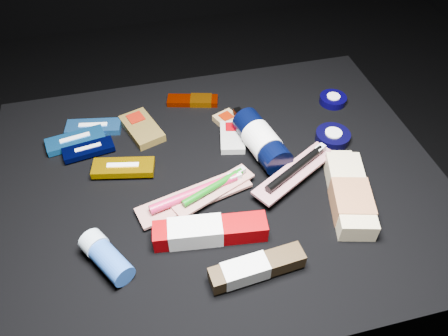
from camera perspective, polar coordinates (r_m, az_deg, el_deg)
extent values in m
plane|color=black|center=(1.28, -0.56, -13.53)|extent=(3.00, 3.00, 0.00)
cube|color=black|center=(1.11, -0.63, -8.35)|extent=(0.98, 0.78, 0.40)
cube|color=#2261AE|center=(1.11, -16.66, 5.14)|extent=(0.14, 0.07, 0.02)
cube|color=silver|center=(1.11, -16.67, 5.17)|extent=(0.07, 0.02, 0.02)
cube|color=#14589D|center=(1.09, -18.81, 3.45)|extent=(0.14, 0.07, 0.02)
cube|color=silver|center=(1.09, -18.83, 3.49)|extent=(0.07, 0.02, 0.02)
cube|color=black|center=(1.05, -17.27, 2.31)|extent=(0.12, 0.06, 0.01)
cube|color=silver|center=(1.05, -17.28, 2.34)|extent=(0.06, 0.02, 0.02)
cube|color=#B78200|center=(0.98, -13.00, 0.06)|extent=(0.14, 0.08, 0.02)
cube|color=white|center=(0.98, -13.01, 0.10)|extent=(0.07, 0.03, 0.02)
cube|color=#4F3F19|center=(1.08, -10.67, 5.10)|extent=(0.10, 0.14, 0.02)
cube|color=maroon|center=(1.10, -11.41, 6.09)|extent=(0.05, 0.05, 0.02)
cube|color=#A6A69F|center=(1.04, 1.08, 4.06)|extent=(0.08, 0.11, 0.02)
cube|color=#6E0005|center=(1.06, 1.02, 5.09)|extent=(0.04, 0.04, 0.02)
cube|color=olive|center=(1.08, 1.11, 5.74)|extent=(0.09, 0.11, 0.02)
cube|color=#6D1301|center=(1.09, 0.28, 6.49)|extent=(0.04, 0.04, 0.02)
cube|color=#6E1200|center=(1.15, -4.12, 8.78)|extent=(0.14, 0.07, 0.01)
cube|color=#B75C05|center=(1.15, -3.02, 8.81)|extent=(0.06, 0.05, 0.02)
cylinder|color=black|center=(1.00, 4.93, 3.59)|extent=(0.10, 0.18, 0.07)
cylinder|color=white|center=(0.99, 5.02, 3.45)|extent=(0.08, 0.09, 0.07)
cylinder|color=black|center=(1.06, 2.47, 6.75)|extent=(0.03, 0.03, 0.02)
cube|color=black|center=(1.08, 1.94, 7.16)|extent=(0.02, 0.03, 0.01)
cylinder|color=black|center=(1.18, 14.03, 8.67)|extent=(0.07, 0.07, 0.02)
cylinder|color=white|center=(1.18, 14.05, 8.72)|extent=(0.03, 0.03, 0.02)
cylinder|color=black|center=(1.07, 14.01, 3.98)|extent=(0.08, 0.08, 0.02)
cylinder|color=white|center=(1.07, 14.03, 4.05)|extent=(0.04, 0.04, 0.03)
cube|color=beige|center=(0.94, 16.04, -3.29)|extent=(0.12, 0.22, 0.04)
cube|color=#A1653E|center=(0.92, 16.30, -4.27)|extent=(0.10, 0.11, 0.05)
cube|color=beige|center=(1.00, 15.01, 1.18)|extent=(0.05, 0.03, 0.03)
cylinder|color=#2551AA|center=(0.83, -14.51, -11.85)|extent=(0.08, 0.10, 0.04)
cylinder|color=#A3B8C7|center=(0.86, -16.63, -9.42)|extent=(0.06, 0.05, 0.05)
cube|color=#B9B1AD|center=(0.92, -4.51, -4.17)|extent=(0.19, 0.09, 0.01)
cylinder|color=#820009|center=(0.91, -4.55, -3.73)|extent=(0.15, 0.06, 0.01)
cube|color=silver|center=(0.93, -0.55, -2.00)|extent=(0.02, 0.02, 0.01)
cube|color=#B0A7A4|center=(0.91, -3.86, -3.83)|extent=(0.25, 0.12, 0.01)
cylinder|color=#B31844|center=(0.90, -3.91, -3.24)|extent=(0.19, 0.07, 0.02)
cube|color=white|center=(0.93, 1.39, -1.10)|extent=(0.03, 0.02, 0.01)
cube|color=beige|center=(0.91, -1.41, -2.93)|extent=(0.19, 0.12, 0.01)
cylinder|color=#0B600C|center=(0.90, -1.42, -2.48)|extent=(0.14, 0.07, 0.02)
cube|color=#BABAB6|center=(0.93, 2.18, -0.37)|extent=(0.02, 0.02, 0.01)
cube|color=#BCB3B1|center=(0.95, 9.20, -0.56)|extent=(0.22, 0.15, 0.01)
cylinder|color=black|center=(0.94, 9.29, -0.03)|extent=(0.16, 0.10, 0.02)
cube|color=silver|center=(0.99, 12.42, 2.47)|extent=(0.03, 0.02, 0.01)
cube|color=#830003|center=(0.85, -1.81, -8.25)|extent=(0.22, 0.07, 0.04)
cube|color=white|center=(0.84, -3.77, -8.36)|extent=(0.11, 0.06, 0.04)
cube|color=#312210|center=(0.80, 4.35, -12.83)|extent=(0.18, 0.05, 0.03)
cube|color=silver|center=(0.79, 2.78, -13.27)|extent=(0.09, 0.05, 0.03)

